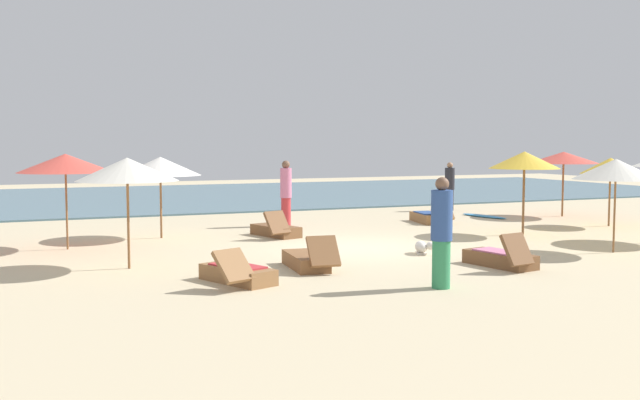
# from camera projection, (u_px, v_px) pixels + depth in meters

# --- Properties ---
(ground_plane) EXTENTS (60.00, 60.00, 0.00)m
(ground_plane) POSITION_uv_depth(u_px,v_px,m) (358.00, 248.00, 17.21)
(ground_plane) COLOR beige
(ocean_water) EXTENTS (48.00, 16.00, 0.06)m
(ocean_water) POSITION_uv_depth(u_px,v_px,m) (191.00, 196.00, 32.82)
(ocean_water) COLOR slate
(ocean_water) RESTS_ON ground_plane
(umbrella_0) EXTENTS (1.97, 1.97, 2.16)m
(umbrella_0) POSITION_uv_depth(u_px,v_px,m) (127.00, 169.00, 14.29)
(umbrella_0) COLOR brown
(umbrella_0) RESTS_ON ground_plane
(umbrella_2) EXTENTS (2.06, 2.06, 2.08)m
(umbrella_2) POSITION_uv_depth(u_px,v_px,m) (160.00, 166.00, 18.82)
(umbrella_2) COLOR brown
(umbrella_2) RESTS_ON ground_plane
(umbrella_3) EXTENTS (2.27, 2.27, 2.13)m
(umbrella_3) POSITION_uv_depth(u_px,v_px,m) (564.00, 158.00, 24.27)
(umbrella_3) COLOR brown
(umbrella_3) RESTS_ON ground_plane
(umbrella_4) EXTENTS (1.71, 1.71, 2.00)m
(umbrella_4) POSITION_uv_depth(u_px,v_px,m) (611.00, 166.00, 21.50)
(umbrella_4) COLOR brown
(umbrella_4) RESTS_ON ground_plane
(umbrella_5) EXTENTS (2.15, 2.15, 2.19)m
(umbrella_5) POSITION_uv_depth(u_px,v_px,m) (65.00, 163.00, 16.84)
(umbrella_5) COLOR brown
(umbrella_5) RESTS_ON ground_plane
(umbrella_6) EXTENTS (1.87, 1.87, 2.09)m
(umbrella_6) POSITION_uv_depth(u_px,v_px,m) (616.00, 169.00, 16.37)
(umbrella_6) COLOR brown
(umbrella_6) RESTS_ON ground_plane
(umbrella_7) EXTENTS (1.86, 1.86, 2.21)m
(umbrella_7) POSITION_uv_depth(u_px,v_px,m) (524.00, 160.00, 19.51)
(umbrella_7) COLOR brown
(umbrella_7) RESTS_ON ground_plane
(lounger_0) EXTENTS (0.77, 1.73, 0.70)m
(lounger_0) POSITION_uv_depth(u_px,v_px,m) (307.00, 260.00, 14.41)
(lounger_0) COLOR brown
(lounger_0) RESTS_ON ground_plane
(lounger_2) EXTENTS (0.88, 1.78, 0.67)m
(lounger_2) POSITION_uv_depth(u_px,v_px,m) (428.00, 217.00, 22.50)
(lounger_2) COLOR olive
(lounger_2) RESTS_ON ground_plane
(lounger_3) EXTENTS (1.17, 1.79, 0.68)m
(lounger_3) POSITION_uv_depth(u_px,v_px,m) (237.00, 273.00, 12.95)
(lounger_3) COLOR olive
(lounger_3) RESTS_ON ground_plane
(lounger_5) EXTENTS (0.87, 1.72, 0.74)m
(lounger_5) POSITION_uv_depth(u_px,v_px,m) (501.00, 258.00, 14.62)
(lounger_5) COLOR brown
(lounger_5) RESTS_ON ground_plane
(lounger_6) EXTENTS (1.04, 1.76, 0.72)m
(lounger_6) POSITION_uv_depth(u_px,v_px,m) (276.00, 230.00, 19.25)
(lounger_6) COLOR brown
(lounger_6) RESTS_ON ground_plane
(person_0) EXTENTS (0.49, 0.49, 1.72)m
(person_0) POSITION_uv_depth(u_px,v_px,m) (450.00, 186.00, 26.42)
(person_0) COLOR #26262D
(person_0) RESTS_ON ground_plane
(person_1) EXTENTS (0.47, 0.47, 1.88)m
(person_1) POSITION_uv_depth(u_px,v_px,m) (442.00, 232.00, 12.45)
(person_1) COLOR #338C59
(person_1) RESTS_ON ground_plane
(person_3) EXTENTS (0.41, 0.41, 1.91)m
(person_3) POSITION_uv_depth(u_px,v_px,m) (286.00, 193.00, 21.58)
(person_3) COLOR #BF3338
(person_3) RESTS_ON ground_plane
(dog) EXTENTS (0.43, 0.64, 0.30)m
(dog) POSITION_uv_depth(u_px,v_px,m) (422.00, 247.00, 16.27)
(dog) COLOR silver
(dog) RESTS_ON ground_plane
(surfboard) EXTENTS (0.75, 1.93, 0.07)m
(surfboard) POSITION_uv_depth(u_px,v_px,m) (484.00, 216.00, 24.18)
(surfboard) COLOR #338CCC
(surfboard) RESTS_ON ground_plane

